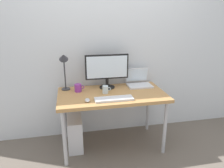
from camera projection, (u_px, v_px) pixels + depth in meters
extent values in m
plane|color=#665B51|center=(112.00, 144.00, 2.84)|extent=(6.00, 6.00, 0.00)
cube|color=silver|center=(106.00, 43.00, 2.82)|extent=(4.40, 0.04, 2.60)
cube|color=#B7844C|center=(112.00, 95.00, 2.62)|extent=(1.31, 0.70, 0.04)
cylinder|color=#B2B2B7|center=(64.00, 139.00, 2.35)|extent=(0.04, 0.04, 0.69)
cylinder|color=#B2B2B7|center=(165.00, 128.00, 2.58)|extent=(0.04, 0.04, 0.69)
cylinder|color=#B2B2B7|center=(65.00, 115.00, 2.89)|extent=(0.04, 0.04, 0.69)
cylinder|color=#B2B2B7|center=(148.00, 108.00, 3.12)|extent=(0.04, 0.04, 0.69)
cylinder|color=black|center=(107.00, 87.00, 2.81)|extent=(0.20, 0.20, 0.01)
cylinder|color=black|center=(107.00, 83.00, 2.79)|extent=(0.04, 0.04, 0.11)
cube|color=black|center=(107.00, 67.00, 2.73)|extent=(0.56, 0.03, 0.32)
cube|color=white|center=(107.00, 67.00, 2.71)|extent=(0.52, 0.01, 0.28)
cube|color=silver|center=(140.00, 86.00, 2.86)|extent=(0.32, 0.22, 0.02)
cube|color=silver|center=(137.00, 75.00, 2.94)|extent=(0.32, 0.06, 0.21)
cube|color=white|center=(137.00, 75.00, 2.94)|extent=(0.30, 0.04, 0.18)
cylinder|color=#333338|center=(66.00, 89.00, 2.74)|extent=(0.11, 0.11, 0.01)
cylinder|color=#333338|center=(65.00, 74.00, 2.68)|extent=(0.02, 0.02, 0.39)
cone|color=#333338|center=(64.00, 57.00, 2.57)|extent=(0.11, 0.14, 0.13)
cube|color=silver|center=(114.00, 99.00, 2.41)|extent=(0.44, 0.14, 0.02)
ellipsoid|color=silver|center=(87.00, 100.00, 2.36)|extent=(0.06, 0.09, 0.03)
cylinder|color=purple|center=(78.00, 88.00, 2.66)|extent=(0.09, 0.09, 0.10)
torus|color=purple|center=(82.00, 87.00, 2.67)|extent=(0.05, 0.01, 0.05)
cylinder|color=silver|center=(105.00, 90.00, 2.60)|extent=(0.07, 0.07, 0.10)
torus|color=silver|center=(109.00, 89.00, 2.61)|extent=(0.05, 0.01, 0.05)
cube|color=silver|center=(75.00, 133.00, 2.72)|extent=(0.18, 0.36, 0.42)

